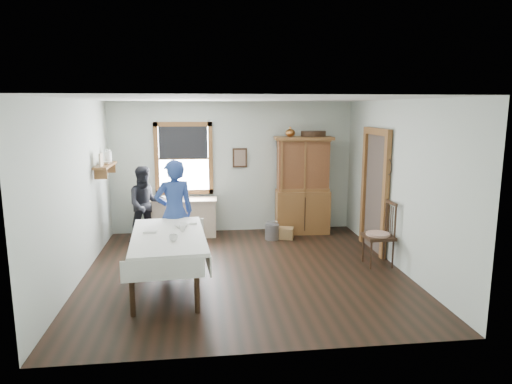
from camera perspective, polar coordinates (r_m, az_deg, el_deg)
room at (r=7.05m, az=-1.52°, el=0.51°), size 5.01×5.01×2.70m
window at (r=9.43m, az=-9.03°, el=4.66°), size 1.18×0.07×1.48m
doorway at (r=8.48m, az=14.68°, el=0.59°), size 0.09×1.14×2.22m
wall_shelf at (r=8.68m, az=-18.32°, el=3.36°), size 0.24×1.00×0.44m
framed_picture at (r=9.46m, az=-2.03°, el=4.29°), size 0.30×0.04×0.40m
rug_beater at (r=7.90m, az=16.28°, el=3.89°), size 0.01×0.27×0.27m
work_counter at (r=9.37m, az=-8.98°, el=-3.16°), size 1.35×0.57×0.76m
china_hutch at (r=9.44m, az=5.86°, el=0.84°), size 1.20×0.63×1.99m
dining_table at (r=6.74m, az=-10.80°, el=-8.50°), size 1.20×2.08×0.80m
spindle_chair at (r=7.78m, az=15.06°, el=-5.02°), size 0.50×0.50×1.08m
pail at (r=9.07m, az=2.02°, el=-4.99°), size 0.36×0.36×0.30m
wicker_basket at (r=9.15m, az=3.52°, el=-5.13°), size 0.43×0.36×0.22m
woman_blue at (r=7.63m, az=-10.15°, el=-3.02°), size 0.68×0.54×1.62m
figure_dark at (r=9.02m, az=-13.60°, el=-1.88°), size 0.79×0.68×1.37m
table_cup_a at (r=6.28m, az=-10.29°, el=-5.64°), size 0.14×0.14×0.09m
table_cup_b at (r=6.74m, az=-9.17°, el=-4.47°), size 0.10×0.10×0.09m
table_bowl at (r=6.96m, az=-9.28°, el=-4.14°), size 0.29×0.29×0.06m
counter_book at (r=9.37m, az=-10.19°, el=-0.73°), size 0.30×0.30×0.02m
counter_bowl at (r=9.32m, az=-11.15°, el=-0.72°), size 0.24×0.24×0.06m
shelf_bowl at (r=8.69m, az=-18.31°, el=3.53°), size 0.22×0.22×0.05m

